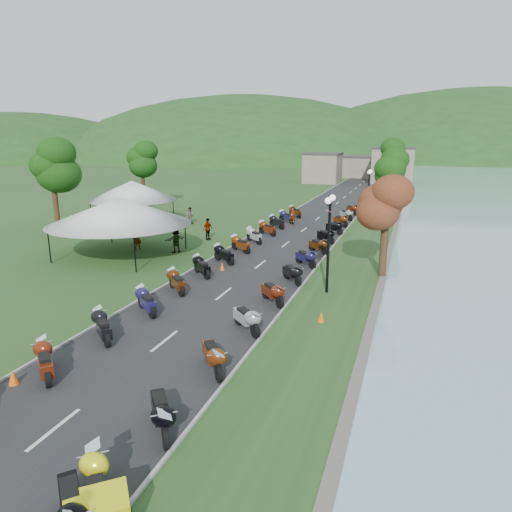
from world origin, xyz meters
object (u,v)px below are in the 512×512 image
(yellow_trike, at_px, (96,491))
(pedestrian_a, at_px, (138,250))
(pedestrian_c, at_px, (135,245))
(pedestrian_b, at_px, (190,224))
(vendor_tent_main, at_px, (120,227))

(yellow_trike, bearing_deg, pedestrian_a, -9.06)
(yellow_trike, relative_size, pedestrian_c, 1.46)
(pedestrian_b, bearing_deg, yellow_trike, 118.03)
(vendor_tent_main, bearing_deg, pedestrian_c, 107.69)
(vendor_tent_main, bearing_deg, yellow_trike, -56.33)
(pedestrian_b, distance_m, pedestrian_c, 9.31)
(yellow_trike, relative_size, pedestrian_b, 1.53)
(pedestrian_b, bearing_deg, pedestrian_a, 100.86)
(pedestrian_c, bearing_deg, vendor_tent_main, -13.10)
(yellow_trike, xyz_separation_m, pedestrian_c, (-13.71, 22.14, -0.55))
(pedestrian_c, bearing_deg, yellow_trike, 0.97)
(pedestrian_a, xyz_separation_m, pedestrian_b, (-1.22, 10.61, 0.00))
(pedestrian_a, bearing_deg, yellow_trike, -109.46)
(pedestrian_b, relative_size, pedestrian_c, 0.96)
(vendor_tent_main, bearing_deg, pedestrian_a, 85.64)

